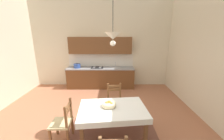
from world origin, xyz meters
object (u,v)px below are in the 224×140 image
at_px(dining_chair_kitchen_side, 115,101).
at_px(fruit_bowl, 109,104).
at_px(dining_chair_tv_side, 63,122).
at_px(pendant_lamp, 113,36).
at_px(kitchen_cabinetry, 101,68).
at_px(dining_table, 113,113).

xyz_separation_m(dining_chair_kitchen_side, fruit_bowl, (-0.15, -0.82, 0.37)).
bearing_deg(dining_chair_tv_side, pendant_lamp, 6.15).
relative_size(fruit_bowl, pendant_lamp, 0.37).
height_order(kitchen_cabinetry, fruit_bowl, kitchen_cabinetry).
relative_size(dining_chair_kitchen_side, pendant_lamp, 1.16).
xyz_separation_m(dining_table, pendant_lamp, (0.00, 0.04, 1.62)).
distance_m(kitchen_cabinetry, dining_chair_tv_side, 3.21).
bearing_deg(kitchen_cabinetry, dining_chair_kitchen_side, -74.94).
xyz_separation_m(kitchen_cabinetry, dining_chair_tv_side, (-0.56, -3.13, -0.41)).
bearing_deg(dining_chair_kitchen_side, dining_table, -94.44).
height_order(dining_table, fruit_bowl, fruit_bowl).
height_order(kitchen_cabinetry, dining_table, kitchen_cabinetry).
bearing_deg(dining_chair_tv_side, kitchen_cabinetry, 79.92).
height_order(dining_chair_kitchen_side, dining_chair_tv_side, same).
bearing_deg(dining_table, dining_chair_tv_side, -175.96).
bearing_deg(dining_chair_tv_side, dining_chair_kitchen_side, 39.77).
distance_m(dining_table, pendant_lamp, 1.62).
height_order(dining_table, dining_chair_kitchen_side, dining_chair_kitchen_side).
bearing_deg(fruit_bowl, dining_table, -33.48).
bearing_deg(fruit_bowl, dining_chair_kitchen_side, 79.76).
xyz_separation_m(dining_table, dining_chair_kitchen_side, (0.07, 0.88, -0.19)).
distance_m(fruit_bowl, pendant_lamp, 1.44).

